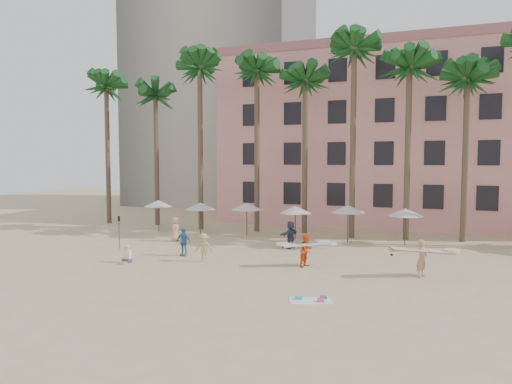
% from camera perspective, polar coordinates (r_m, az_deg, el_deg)
% --- Properties ---
extents(ground, '(120.00, 120.00, 0.00)m').
position_cam_1_polar(ground, '(23.28, -0.60, -10.97)').
color(ground, '#D1B789').
rests_on(ground, ground).
extents(pink_hotel, '(35.00, 14.00, 16.00)m').
position_cam_1_polar(pink_hotel, '(47.16, 18.74, 6.21)').
color(pink_hotel, '#FCAA99').
rests_on(pink_hotel, ground).
extents(grey_tower, '(22.00, 18.00, 50.00)m').
position_cam_1_polar(grey_tower, '(67.21, -4.07, 20.40)').
color(grey_tower, '#A89E8E').
rests_on(grey_tower, ground).
extents(palm_row, '(44.40, 5.40, 16.30)m').
position_cam_1_polar(palm_row, '(37.48, 8.34, 14.65)').
color(palm_row, brown).
rests_on(palm_row, ground).
extents(umbrella_row, '(22.50, 2.70, 2.73)m').
position_cam_1_polar(umbrella_row, '(35.48, 1.81, -1.96)').
color(umbrella_row, '#332B23').
rests_on(umbrella_row, ground).
extents(beach_towel, '(2.04, 1.57, 0.14)m').
position_cam_1_polar(beach_towel, '(20.22, 6.99, -13.23)').
color(beach_towel, white).
rests_on(beach_towel, ground).
extents(carrier_yellow, '(3.25, 2.05, 1.96)m').
position_cam_1_polar(carrier_yellow, '(25.13, 20.03, -7.55)').
color(carrier_yellow, tan).
rests_on(carrier_yellow, ground).
extents(carrier_white, '(2.77, 1.82, 1.86)m').
position_cam_1_polar(carrier_white, '(26.09, 6.34, -7.13)').
color(carrier_white, '#F85C1A').
rests_on(carrier_white, ground).
extents(beachgoers, '(9.72, 7.04, 1.88)m').
position_cam_1_polar(beachgoers, '(30.30, -3.44, -5.71)').
color(beachgoers, '#333A59').
rests_on(beachgoers, ground).
extents(paddle, '(0.18, 0.04, 2.23)m').
position_cam_1_polar(paddle, '(32.45, -16.75, -4.32)').
color(paddle, black).
rests_on(paddle, ground).
extents(seated_man, '(0.44, 0.77, 1.00)m').
position_cam_1_polar(seated_man, '(28.03, -15.88, -7.82)').
color(seated_man, '#3F3F4C').
rests_on(seated_man, ground).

